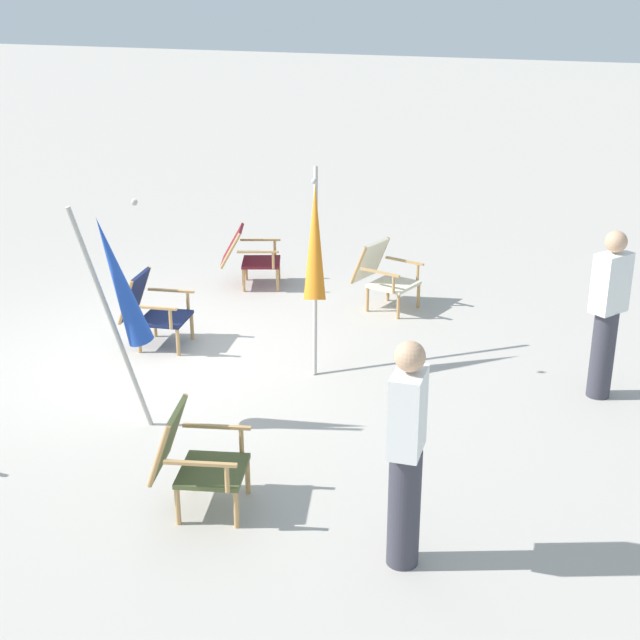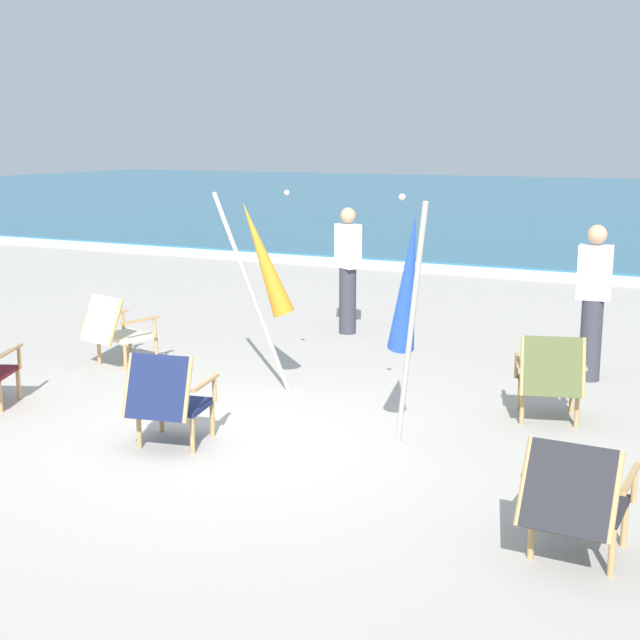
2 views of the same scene
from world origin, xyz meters
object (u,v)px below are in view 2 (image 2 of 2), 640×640
(beach_chair_far_center, at_px, (550,376))
(person_by_waterline, at_px, (348,269))
(person_near_chairs, at_px, (593,301))
(umbrella_furled_orange, at_px, (263,261))
(beach_chair_front_right, at_px, (115,329))
(umbrella_furled_blue, at_px, (408,286))
(beach_chair_back_right, at_px, (168,397))
(beach_chair_back_left, at_px, (575,497))

(beach_chair_far_center, height_order, person_by_waterline, person_by_waterline)
(beach_chair_far_center, relative_size, person_near_chairs, 0.50)
(person_by_waterline, bearing_deg, person_near_chairs, -16.85)
(beach_chair_far_center, height_order, umbrella_furled_orange, umbrella_furled_orange)
(umbrella_furled_orange, bearing_deg, beach_chair_front_right, 177.32)
(umbrella_furled_blue, relative_size, person_near_chairs, 1.27)
(person_near_chairs, xyz_separation_m, person_by_waterline, (-3.22, 0.97, 0.00))
(person_near_chairs, height_order, person_by_waterline, same)
(beach_chair_back_right, height_order, beach_chair_back_left, beach_chair_back_right)
(person_near_chairs, bearing_deg, umbrella_furled_blue, -109.36)
(beach_chair_far_center, relative_size, umbrella_furled_orange, 0.41)
(beach_chair_far_center, bearing_deg, umbrella_furled_blue, -128.16)
(beach_chair_front_right, bearing_deg, person_by_waterline, 59.43)
(beach_chair_far_center, bearing_deg, beach_chair_back_right, -142.86)
(umbrella_furled_orange, height_order, umbrella_furled_blue, umbrella_furled_blue)
(beach_chair_front_right, xyz_separation_m, umbrella_furled_blue, (3.82, -1.09, 0.92))
(beach_chair_back_right, bearing_deg, umbrella_furled_orange, 94.57)
(beach_chair_far_center, distance_m, person_near_chairs, 1.70)
(beach_chair_back_left, height_order, umbrella_furled_orange, umbrella_furled_orange)
(beach_chair_front_right, bearing_deg, beach_chair_back_right, -42.95)
(beach_chair_far_center, distance_m, person_by_waterline, 4.12)
(beach_chair_back_right, relative_size, beach_chair_front_right, 0.99)
(beach_chair_far_center, height_order, person_near_chairs, person_near_chairs)
(umbrella_furled_orange, height_order, person_by_waterline, umbrella_furled_orange)
(beach_chair_back_left, bearing_deg, person_by_waterline, 126.11)
(beach_chair_far_center, xyz_separation_m, person_near_chairs, (0.07, 1.65, 0.41))
(person_near_chairs, bearing_deg, beach_chair_back_right, -126.68)
(beach_chair_back_left, distance_m, person_near_chairs, 4.35)
(umbrella_furled_orange, relative_size, person_by_waterline, 1.23)
(beach_chair_far_center, xyz_separation_m, beach_chair_front_right, (-4.74, -0.07, -0.00))
(beach_chair_back_right, bearing_deg, person_near_chairs, 53.32)
(beach_chair_far_center, distance_m, beach_chair_back_right, 3.33)
(beach_chair_far_center, relative_size, umbrella_furled_blue, 0.40)
(beach_chair_back_left, xyz_separation_m, person_by_waterline, (-3.83, 5.26, 0.42))
(beach_chair_back_right, relative_size, person_near_chairs, 0.50)
(beach_chair_back_right, distance_m, beach_chair_front_right, 2.84)
(umbrella_furled_blue, bearing_deg, person_by_waterline, 120.40)
(beach_chair_far_center, xyz_separation_m, beach_chair_back_right, (-2.65, -2.01, -0.00))
(beach_chair_back_left, relative_size, person_by_waterline, 0.48)
(beach_chair_front_right, bearing_deg, umbrella_furled_orange, -2.68)
(beach_chair_back_left, height_order, person_by_waterline, person_by_waterline)
(person_by_waterline, bearing_deg, beach_chair_front_right, -120.57)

